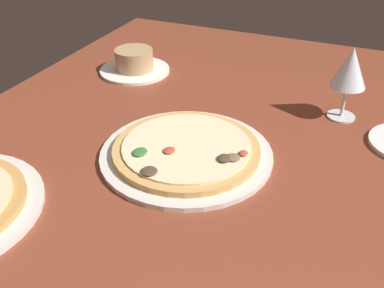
% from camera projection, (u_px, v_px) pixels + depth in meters
% --- Properties ---
extents(dining_table, '(1.50, 1.10, 0.04)m').
position_uv_depth(dining_table, '(197.00, 167.00, 0.87)').
color(dining_table, brown).
rests_on(dining_table, ground).
extents(pizza_main, '(0.33, 0.33, 0.03)m').
position_uv_depth(pizza_main, '(187.00, 151.00, 0.86)').
color(pizza_main, silver).
rests_on(pizza_main, dining_table).
extents(ramekin_on_saucer, '(0.19, 0.19, 0.06)m').
position_uv_depth(ramekin_on_saucer, '(134.00, 63.00, 1.20)').
color(ramekin_on_saucer, white).
rests_on(ramekin_on_saucer, dining_table).
extents(wine_glass_far, '(0.08, 0.08, 0.16)m').
position_uv_depth(wine_glass_far, '(350.00, 70.00, 0.94)').
color(wine_glass_far, silver).
rests_on(wine_glass_far, dining_table).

